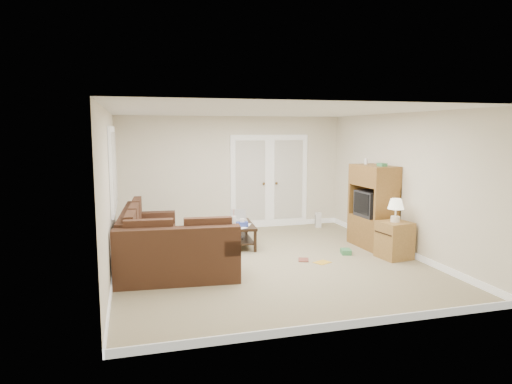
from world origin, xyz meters
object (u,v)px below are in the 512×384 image
object	(u,v)px
tv_armoire	(373,206)
side_cabinet	(395,237)
sectional_sofa	(160,247)
coffee_table	(239,233)

from	to	relation	value
tv_armoire	side_cabinet	xyz separation A→B (m)	(-0.03, -0.82, -0.41)
sectional_sofa	side_cabinet	world-z (taller)	side_cabinet
coffee_table	sectional_sofa	bearing A→B (deg)	-142.36
coffee_table	tv_armoire	bearing A→B (deg)	-11.73
tv_armoire	sectional_sofa	bearing A→B (deg)	-179.17
sectional_sofa	coffee_table	bearing A→B (deg)	37.35
sectional_sofa	coffee_table	xyz separation A→B (m)	(1.53, 0.99, -0.09)
tv_armoire	side_cabinet	distance (m)	0.91
coffee_table	tv_armoire	size ratio (longest dim) A/B	0.67
tv_armoire	side_cabinet	bearing A→B (deg)	-95.37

